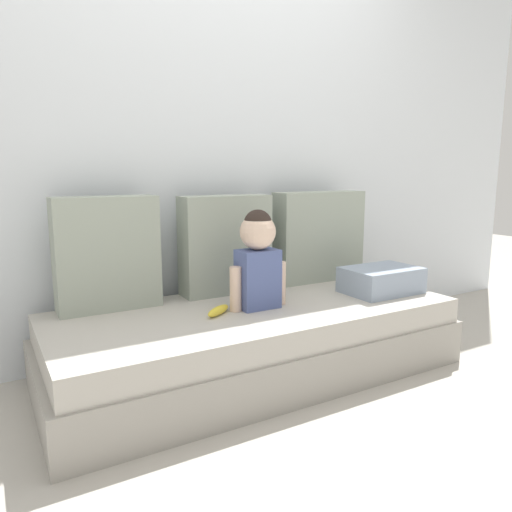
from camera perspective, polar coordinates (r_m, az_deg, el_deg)
name	(u,v)px	position (r m, az deg, el deg)	size (l,w,h in m)	color
ground_plane	(256,372)	(2.46, -0.04, -13.76)	(12.00, 12.00, 0.00)	#B2ADA3
back_wall	(206,118)	(2.76, -6.04, 16.13)	(5.21, 0.10, 2.57)	silver
couch	(256,340)	(2.40, -0.04, -10.05)	(2.01, 0.84, 0.34)	#9C978F
throw_pillow_left	(107,253)	(2.35, -17.38, 0.29)	(0.48, 0.16, 0.54)	#99A393
throw_pillow_center	(226,245)	(2.56, -3.65, 1.36)	(0.49, 0.16, 0.53)	#99A393
throw_pillow_right	(319,236)	(2.89, 7.50, 2.36)	(0.57, 0.16, 0.53)	#99A393
toddler	(258,256)	(2.27, 0.30, -0.06)	(0.30, 0.17, 0.48)	#4C5B93
banana	(218,311)	(2.21, -4.54, -6.53)	(0.17, 0.04, 0.04)	yellow
folded_blanket	(381,280)	(2.68, 14.74, -2.79)	(0.40, 0.28, 0.14)	#8E9EB2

